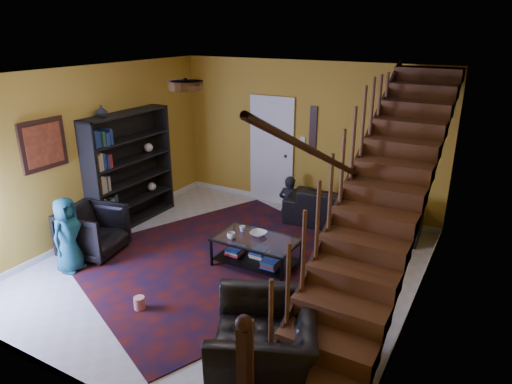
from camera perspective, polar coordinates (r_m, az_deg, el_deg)
floor at (r=6.88m, az=-3.46°, el=-9.34°), size 5.50×5.50×0.00m
room at (r=8.52m, az=-6.21°, el=-2.99°), size 5.50×5.50×5.50m
staircase at (r=5.52m, az=15.16°, el=-1.69°), size 0.95×5.02×3.18m
bookshelf at (r=8.35m, az=-15.40°, el=2.57°), size 0.35×1.80×2.00m
door at (r=9.02m, az=1.98°, el=4.98°), size 0.82×0.05×2.05m
framed_picture at (r=7.33m, az=-25.05°, el=5.38°), size 0.04×0.74×0.74m
wall_hanging at (r=8.55m, az=7.15°, el=7.62°), size 0.14×0.03×0.90m
ceiling_fixture at (r=5.38m, az=-8.78°, el=13.04°), size 0.40×0.40×0.10m
rug at (r=7.06m, az=-4.38°, el=-8.48°), size 4.73×4.98×0.02m
sofa at (r=8.21m, az=12.01°, el=-2.08°), size 2.39×1.07×0.68m
armchair_left at (r=7.51m, az=-19.69°, el=-4.64°), size 1.00×0.98×0.77m
armchair_right at (r=4.82m, az=0.94°, el=-18.38°), size 1.42×1.49×0.76m
person_adult_a at (r=8.73m, az=4.20°, el=-1.70°), size 0.45×0.32×1.18m
person_adult_b at (r=8.24m, az=14.42°, el=-3.58°), size 0.63×0.51×1.21m
person_child at (r=7.07m, az=-22.45°, el=-4.99°), size 0.42×0.59×1.13m
coffee_table at (r=6.76m, az=0.02°, el=-7.31°), size 1.22×0.72×0.46m
cup_a at (r=6.64m, az=-3.10°, el=-5.49°), size 0.13×0.13×0.10m
cup_b at (r=6.87m, az=-1.71°, el=-4.62°), size 0.11×0.11×0.09m
bowl at (r=6.75m, az=0.30°, el=-5.23°), size 0.25×0.25×0.06m
vase at (r=7.75m, az=-18.76°, el=9.54°), size 0.18×0.18×0.19m
popcorn_bucket at (r=6.08m, az=-14.36°, el=-13.28°), size 0.16×0.16×0.16m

